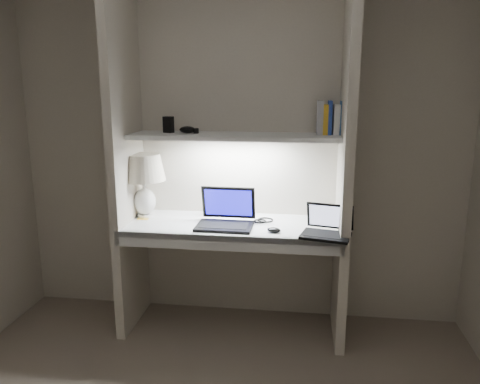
% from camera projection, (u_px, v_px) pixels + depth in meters
% --- Properties ---
extents(back_wall, '(3.20, 0.01, 2.50)m').
position_uv_depth(back_wall, '(238.00, 148.00, 3.33)').
color(back_wall, beige).
rests_on(back_wall, floor).
extents(alcove_panel_left, '(0.06, 0.55, 2.50)m').
position_uv_depth(alcove_panel_left, '(126.00, 151.00, 3.16)').
color(alcove_panel_left, beige).
rests_on(alcove_panel_left, floor).
extents(alcove_panel_right, '(0.06, 0.55, 2.50)m').
position_uv_depth(alcove_panel_right, '(346.00, 155.00, 2.97)').
color(alcove_panel_right, beige).
rests_on(alcove_panel_right, floor).
extents(desk, '(1.40, 0.55, 0.04)m').
position_uv_depth(desk, '(233.00, 226.00, 3.18)').
color(desk, white).
rests_on(desk, alcove_panel_left).
extents(desk_apron, '(1.46, 0.03, 0.10)m').
position_uv_depth(desk_apron, '(226.00, 243.00, 2.93)').
color(desk_apron, silver).
rests_on(desk_apron, desk).
extents(shelf, '(1.40, 0.36, 0.03)m').
position_uv_depth(shelf, '(234.00, 136.00, 3.13)').
color(shelf, silver).
rests_on(shelf, back_wall).
extents(strip_light, '(0.60, 0.04, 0.02)m').
position_uv_depth(strip_light, '(234.00, 140.00, 3.14)').
color(strip_light, white).
rests_on(strip_light, shelf).
extents(table_lamp, '(0.31, 0.31, 0.45)m').
position_uv_depth(table_lamp, '(144.00, 175.00, 3.27)').
color(table_lamp, white).
rests_on(table_lamp, desk).
extents(laptop_main, '(0.37, 0.32, 0.25)m').
position_uv_depth(laptop_main, '(226.00, 217.00, 3.12)').
color(laptop_main, black).
rests_on(laptop_main, desk).
extents(laptop_netbook, '(0.35, 0.32, 0.19)m').
position_uv_depth(laptop_netbook, '(327.00, 228.00, 2.91)').
color(laptop_netbook, black).
rests_on(laptop_netbook, desk).
extents(speaker, '(0.11, 0.09, 0.13)m').
position_uv_depth(speaker, '(212.00, 207.00, 3.34)').
color(speaker, silver).
rests_on(speaker, desk).
extents(mouse, '(0.10, 0.08, 0.03)m').
position_uv_depth(mouse, '(274.00, 230.00, 2.97)').
color(mouse, black).
rests_on(mouse, desk).
extents(cable_coil, '(0.13, 0.13, 0.01)m').
position_uv_depth(cable_coil, '(265.00, 220.00, 3.23)').
color(cable_coil, black).
rests_on(cable_coil, desk).
extents(sticky_note, '(0.08, 0.08, 0.00)m').
position_uv_depth(sticky_note, '(143.00, 218.00, 3.29)').
color(sticky_note, yellow).
rests_on(sticky_note, desk).
extents(book_row, '(0.21, 0.15, 0.22)m').
position_uv_depth(book_row, '(332.00, 119.00, 3.10)').
color(book_row, silver).
rests_on(book_row, shelf).
extents(shelf_box, '(0.08, 0.07, 0.11)m').
position_uv_depth(shelf_box, '(168.00, 125.00, 3.21)').
color(shelf_box, black).
rests_on(shelf_box, shelf).
extents(shelf_gadget, '(0.12, 0.09, 0.05)m').
position_uv_depth(shelf_gadget, '(187.00, 130.00, 3.18)').
color(shelf_gadget, black).
rests_on(shelf_gadget, shelf).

